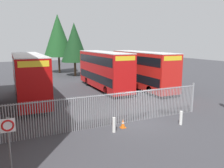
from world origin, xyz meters
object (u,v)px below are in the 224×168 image
bollard_near_left (114,125)px  speed_limit_sign_post (8,132)px  traffic_cone_by_gate (123,124)px  double_decker_bus_near_gate (29,76)px  double_decker_bus_behind_fence_left (104,69)px  double_decker_bus_behind_fence_right (142,69)px  bollard_center_front (181,118)px

bollard_near_left → speed_limit_sign_post: bearing=-161.9°
bollard_near_left → traffic_cone_by_gate: 0.96m
double_decker_bus_near_gate → double_decker_bus_behind_fence_left: size_ratio=1.00×
double_decker_bus_behind_fence_left → double_decker_bus_behind_fence_right: bearing=-23.6°
speed_limit_sign_post → double_decker_bus_behind_fence_right: bearing=40.7°
double_decker_bus_near_gate → double_decker_bus_behind_fence_left: same height
double_decker_bus_near_gate → traffic_cone_by_gate: bearing=-63.3°
double_decker_bus_near_gate → double_decker_bus_behind_fence_right: 12.69m
bollard_center_front → traffic_cone_by_gate: 4.00m
traffic_cone_by_gate → double_decker_bus_behind_fence_right: bearing=52.4°
speed_limit_sign_post → bollard_center_front: bearing=6.5°
double_decker_bus_behind_fence_left → double_decker_bus_near_gate: bearing=-165.2°
double_decker_bus_behind_fence_right → bollard_near_left: double_decker_bus_behind_fence_right is taller
double_decker_bus_behind_fence_right → bollard_center_front: (-3.98, -11.27, -1.95)m
bollard_center_front → traffic_cone_by_gate: (-3.83, 1.12, -0.19)m
double_decker_bus_near_gate → double_decker_bus_behind_fence_right: same height
double_decker_bus_behind_fence_left → traffic_cone_by_gate: double_decker_bus_behind_fence_left is taller
speed_limit_sign_post → traffic_cone_by_gate: bearing=19.2°
double_decker_bus_behind_fence_right → traffic_cone_by_gate: (-7.81, -10.15, -2.13)m
double_decker_bus_behind_fence_right → speed_limit_sign_post: (-14.51, -12.48, -0.65)m
bollard_center_front → speed_limit_sign_post: bearing=-173.5°
bollard_near_left → speed_limit_sign_post: 6.30m
speed_limit_sign_post → double_decker_bus_behind_fence_left: bearing=54.1°
traffic_cone_by_gate → bollard_near_left: bearing=-153.5°
double_decker_bus_behind_fence_right → bollard_near_left: size_ratio=11.38×
double_decker_bus_near_gate → double_decker_bus_behind_fence_left: (8.52, 2.25, 0.00)m
double_decker_bus_behind_fence_left → double_decker_bus_behind_fence_right: (4.17, -1.82, 0.00)m
bollard_center_front → double_decker_bus_behind_fence_left: bearing=90.8°
double_decker_bus_near_gate → bollard_near_left: 11.08m
traffic_cone_by_gate → double_decker_bus_near_gate: bearing=116.7°
bollard_center_front → bollard_near_left: bearing=171.4°
double_decker_bus_near_gate → traffic_cone_by_gate: double_decker_bus_near_gate is taller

